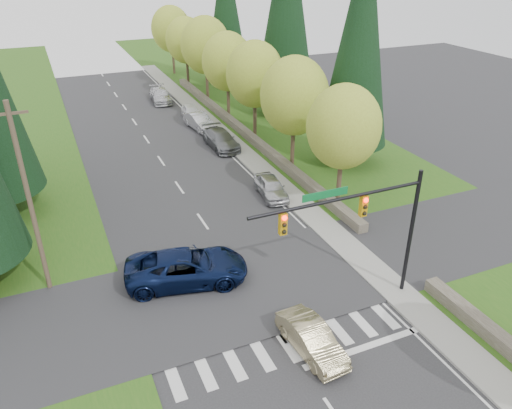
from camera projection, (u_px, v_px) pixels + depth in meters
ground at (325, 400)px, 19.67m from camera, size 120.00×120.00×0.00m
grass_east at (338, 164)px, 40.47m from camera, size 14.00×110.00×0.06m
cross_street at (247, 286)px, 26.16m from camera, size 120.00×8.00×0.10m
sidewalk_east at (259, 167)px, 39.92m from camera, size 1.80×80.00×0.13m
curb_east at (250, 168)px, 39.62m from camera, size 0.20×80.00×0.13m
stone_wall_north at (242, 130)px, 46.88m from camera, size 0.70×40.00×0.70m
traffic_signal at (365, 217)px, 22.54m from camera, size 8.70×0.37×6.80m
utility_pole at (29, 201)px, 23.65m from camera, size 1.60×0.24×10.00m
decid_tree_0 at (344, 127)px, 31.66m from camera, size 4.80×4.80×8.37m
decid_tree_1 at (294, 96)px, 37.28m from camera, size 5.20×5.20×8.80m
decid_tree_2 at (255, 74)px, 42.83m from camera, size 5.00×5.00×8.82m
decid_tree_3 at (227, 62)px, 48.66m from camera, size 5.00×5.00×8.55m
decid_tree_4 at (205, 45)px, 54.19m from camera, size 5.40×5.40×9.18m
decid_tree_5 at (186, 40)px, 60.04m from camera, size 4.80×4.80×8.30m
decid_tree_6 at (171, 29)px, 65.60m from camera, size 5.20×5.20×8.86m
conifer_e_a at (360, 38)px, 36.27m from camera, size 5.44×5.44×17.80m
conifer_e_b at (287, 4)px, 47.51m from camera, size 6.12×6.12×19.80m
conifer_e_c at (226, 6)px, 59.21m from camera, size 5.10×5.10×16.80m
sedan_champagne at (312, 339)px, 21.76m from camera, size 1.73×4.15×1.34m
suv_navy at (187, 267)px, 26.15m from camera, size 6.88×4.30×1.77m
parked_car_a at (271, 187)px, 35.15m from camera, size 2.13×4.27×1.40m
parked_car_b at (221, 139)px, 43.49m from camera, size 2.19×5.19×1.50m
parked_car_c at (199, 121)px, 47.89m from camera, size 2.13×4.63×1.47m
parked_car_d at (191, 112)px, 50.81m from camera, size 1.99×4.04×1.33m
parked_car_e at (161, 95)px, 56.03m from camera, size 2.41×5.18×1.46m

